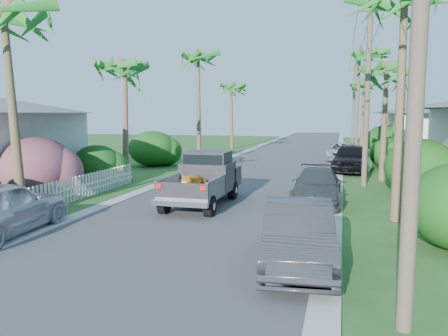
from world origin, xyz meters
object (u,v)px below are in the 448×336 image
(parked_car_rm, at_px, (317,187))
(utility_pole_a, at_px, (419,45))
(parked_car_rf, at_px, (350,158))
(palm_l_c, at_px, (198,54))
(pickup_truck, at_px, (206,178))
(parked_car_rn, at_px, (298,235))
(palm_l_b, at_px, (124,64))
(utility_pole_d, at_px, (354,105))
(palm_r_d, at_px, (364,84))
(palm_r_c, at_px, (369,53))
(utility_pole_c, at_px, (358,101))
(palm_l_d, at_px, (232,85))
(palm_r_b, at_px, (387,67))
(palm_l_a, at_px, (7,10))
(utility_pole_b, at_px, (367,92))
(parked_car_rd, at_px, (343,152))

(parked_car_rm, relative_size, utility_pole_a, 0.52)
(parked_car_rf, relative_size, palm_l_c, 0.54)
(pickup_truck, height_order, parked_car_rn, pickup_truck)
(palm_l_b, bearing_deg, utility_pole_d, 68.20)
(palm_r_d, bearing_deg, palm_r_c, -91.23)
(palm_l_b, relative_size, palm_r_c, 0.79)
(parked_car_rf, relative_size, utility_pole_c, 0.56)
(parked_car_rf, xyz_separation_m, utility_pole_c, (0.60, 9.63, 3.75))
(palm_l_b, height_order, palm_l_d, palm_l_d)
(palm_l_d, bearing_deg, palm_r_b, -55.41)
(palm_l_a, relative_size, palm_l_c, 0.89)
(palm_l_c, bearing_deg, utility_pole_d, 61.08)
(parked_car_rn, xyz_separation_m, parked_car_rm, (0.00, 7.50, -0.06))
(palm_l_d, bearing_deg, parked_car_rm, -68.67)
(parked_car_rf, xyz_separation_m, palm_r_c, (1.20, 7.63, 7.26))
(palm_r_b, height_order, utility_pole_d, utility_pole_d)
(palm_l_b, relative_size, utility_pole_d, 0.82)
(pickup_truck, bearing_deg, parked_car_rm, 14.96)
(utility_pole_b, bearing_deg, palm_r_d, 88.09)
(palm_l_a, distance_m, palm_r_b, 17.57)
(parked_car_rn, xyz_separation_m, utility_pole_b, (2.00, 12.37, 3.86))
(pickup_truck, distance_m, parked_car_rd, 18.77)
(parked_car_rd, distance_m, palm_r_b, 11.49)
(utility_pole_d, bearing_deg, parked_car_rd, -93.30)
(utility_pole_c, bearing_deg, palm_l_d, 153.62)
(utility_pole_b, xyz_separation_m, utility_pole_c, (0.00, 15.00, 0.00))
(pickup_truck, height_order, palm_l_c, palm_l_c)
(parked_car_rf, bearing_deg, utility_pole_a, -84.19)
(palm_r_d, distance_m, utility_pole_d, 3.79)
(palm_l_c, height_order, palm_l_d, palm_l_c)
(parked_car_rn, distance_m, utility_pole_d, 42.59)
(utility_pole_c, bearing_deg, palm_r_d, 85.71)
(pickup_truck, bearing_deg, parked_car_rn, -55.97)
(pickup_truck, relative_size, utility_pole_d, 0.57)
(parked_car_rm, distance_m, palm_l_a, 12.71)
(parked_car_rm, xyz_separation_m, palm_l_a, (-9.80, -5.13, 6.26))
(parked_car_rd, bearing_deg, palm_l_d, 144.58)
(parked_car_rf, bearing_deg, parked_car_rm, -93.66)
(palm_l_b, relative_size, palm_r_b, 1.03)
(pickup_truck, height_order, palm_r_d, palm_r_d)
(parked_car_rn, height_order, parked_car_rm, parked_car_rn)
(pickup_truck, relative_size, parked_car_rf, 1.02)
(palm_r_c, bearing_deg, utility_pole_a, -91.23)
(parked_car_rn, relative_size, palm_l_d, 0.58)
(parked_car_rm, relative_size, utility_pole_b, 0.52)
(parked_car_rd, distance_m, palm_l_a, 25.28)
(parked_car_rd, height_order, palm_r_b, palm_r_b)
(parked_car_rm, xyz_separation_m, parked_car_rd, (0.96, 16.87, -0.00))
(palm_l_c, distance_m, utility_pole_a, 26.86)
(parked_car_rm, relative_size, utility_pole_c, 0.52)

